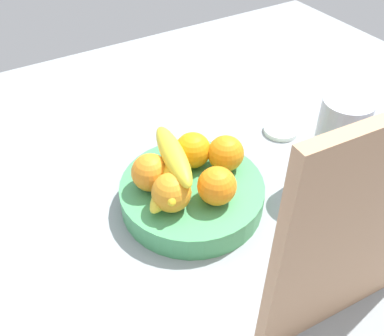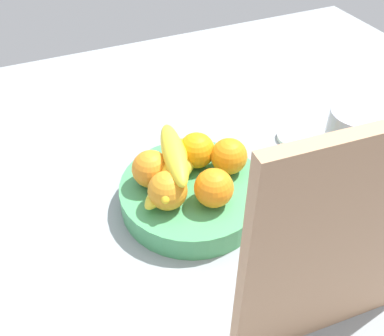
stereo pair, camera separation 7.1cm
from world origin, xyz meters
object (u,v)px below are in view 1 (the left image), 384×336
Objects in this scene: orange_front_left at (226,154)px; orange_back_right at (217,186)px; orange_back_left at (171,192)px; jar_lid at (281,130)px; cutting_board at (365,231)px; orange_front_right at (193,150)px; banana_bunch at (173,168)px; fruit_bowl at (192,194)px; thermos_tumbler at (337,145)px; orange_center at (150,172)px.

orange_back_right is at bearing 45.08° from orange_front_left.
orange_back_left is 0.87× the size of jar_lid.
cutting_board is at bearing 115.56° from orange_back_left.
banana_bunch is at bearing 29.22° from orange_front_right.
fruit_bowl is 34.45cm from cutting_board.
orange_back_left is (5.81, 2.98, 5.88)cm from fruit_bowl.
thermos_tumbler is (-29.16, 10.28, 0.40)cm from banana_bunch.
cutting_board reaches higher than orange_back_right.
cutting_board reaches higher than orange_front_right.
jar_lid is at bearing -115.95° from cutting_board.
fruit_bowl is 9.43cm from orange_center.
thermos_tumbler reaches higher than orange_center.
orange_back_left is 1.00× the size of orange_back_right.
jar_lid is at bearing -171.09° from orange_front_right.
thermos_tumbler is (-32.01, 5.83, 1.19)cm from orange_back_left.
orange_back_left is 5.34cm from banana_bunch.
orange_front_right is at bearing -30.57° from thermos_tumbler.
orange_center is 0.19× the size of cutting_board.
orange_back_left reaches higher than jar_lid.
banana_bunch is at bearing -4.23° from orange_front_left.
orange_center and orange_back_left have the same top height.
cutting_board reaches higher than banana_bunch.
orange_back_left is (13.65, 3.65, 0.00)cm from orange_front_left.
fruit_bowl is 1.46× the size of banana_bunch.
fruit_bowl is 3.90× the size of orange_front_right.
banana_bunch reaches higher than orange_back_right.
fruit_bowl is at bearing 4.89° from orange_front_left.
cutting_board is (-10.03, 31.39, 8.88)cm from banana_bunch.
orange_front_right is at bearing -171.12° from orange_center.
cutting_board is at bearing 103.31° from fruit_bowl.
thermos_tumbler reaches higher than orange_back_right.
jar_lid is at bearing -161.17° from orange_back_left.
thermos_tumbler is at bearing 152.70° from orange_front_left.
orange_back_left is (-0.76, 6.32, 0.00)cm from orange_center.
banana_bunch reaches higher than jar_lid.
orange_center is at bearing -83.15° from orange_back_left.
fruit_bowl is at bearing 57.54° from orange_front_right.
cutting_board reaches higher than thermos_tumbler.
orange_back_right is at bearing 122.92° from banana_bunch.
banana_bunch is (2.96, -1.47, 6.66)cm from fruit_bowl.
orange_front_left is at bearing 138.71° from orange_front_right.
orange_front_left is 1.00× the size of orange_back_right.
jar_lid is at bearing -152.19° from orange_back_right.
orange_back_right is 24.83cm from thermos_tumbler.
thermos_tumbler reaches higher than banana_bunch.
orange_back_left is 0.36× the size of thermos_tumbler.
orange_front_left is (-7.84, -0.67, 5.88)cm from fruit_bowl.
orange_front_right is 1.00× the size of orange_back_left.
cutting_board is 1.89× the size of thermos_tumbler.
thermos_tumbler is (-19.12, -21.11, -8.48)cm from cutting_board.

